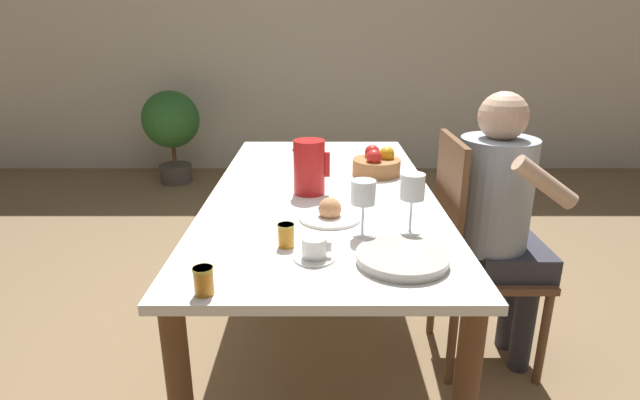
# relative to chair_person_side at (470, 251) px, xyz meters

# --- Properties ---
(ground_plane) EXTENTS (20.00, 20.00, 0.00)m
(ground_plane) POSITION_rel_chair_person_side_xyz_m (-0.63, 0.08, -0.52)
(ground_plane) COLOR #7F6647
(wall_back) EXTENTS (10.00, 0.06, 2.60)m
(wall_back) POSITION_rel_chair_person_side_xyz_m (-0.63, 3.21, 0.78)
(wall_back) COLOR beige
(wall_back) RESTS_ON ground_plane
(dining_table) EXTENTS (0.91, 1.85, 0.77)m
(dining_table) POSITION_rel_chair_person_side_xyz_m (-0.63, 0.08, 0.15)
(dining_table) COLOR white
(dining_table) RESTS_ON ground_plane
(chair_person_side) EXTENTS (0.42, 0.42, 1.00)m
(chair_person_side) POSITION_rel_chair_person_side_xyz_m (0.00, 0.00, 0.00)
(chair_person_side) COLOR brown
(chair_person_side) RESTS_ON ground_plane
(person_seated) EXTENTS (0.39, 0.41, 1.19)m
(person_seated) POSITION_rel_chair_person_side_xyz_m (0.10, -0.01, 0.18)
(person_seated) COLOR #33333D
(person_seated) RESTS_ON ground_plane
(red_pitcher) EXTENTS (0.15, 0.13, 0.22)m
(red_pitcher) POSITION_rel_chair_person_side_xyz_m (-0.69, 0.03, 0.36)
(red_pitcher) COLOR red
(red_pitcher) RESTS_ON dining_table
(wine_glass_water) EXTENTS (0.08, 0.08, 0.20)m
(wine_glass_water) POSITION_rel_chair_person_side_xyz_m (-0.34, -0.38, 0.40)
(wine_glass_water) COLOR white
(wine_glass_water) RESTS_ON dining_table
(wine_glass_juice) EXTENTS (0.08, 0.08, 0.19)m
(wine_glass_juice) POSITION_rel_chair_person_side_xyz_m (-0.50, -0.40, 0.38)
(wine_glass_juice) COLOR white
(wine_glass_juice) RESTS_ON dining_table
(teacup_near_person) EXTENTS (0.13, 0.13, 0.07)m
(teacup_near_person) POSITION_rel_chair_person_side_xyz_m (-0.66, -0.58, 0.28)
(teacup_near_person) COLOR white
(teacup_near_person) RESTS_ON dining_table
(serving_tray) EXTENTS (0.27, 0.27, 0.03)m
(serving_tray) POSITION_rel_chair_person_side_xyz_m (-0.40, -0.61, 0.26)
(serving_tray) COLOR #B7B2A8
(serving_tray) RESTS_ON dining_table
(bread_plate) EXTENTS (0.22, 0.22, 0.08)m
(bread_plate) POSITION_rel_chair_person_side_xyz_m (-0.61, -0.26, 0.27)
(bread_plate) COLOR white
(bread_plate) RESTS_ON dining_table
(jam_jar_amber) EXTENTS (0.05, 0.05, 0.07)m
(jam_jar_amber) POSITION_rel_chair_person_side_xyz_m (-0.94, -0.79, 0.29)
(jam_jar_amber) COLOR #C67A1E
(jam_jar_amber) RESTS_ON dining_table
(jam_jar_red) EXTENTS (0.05, 0.05, 0.07)m
(jam_jar_red) POSITION_rel_chair_person_side_xyz_m (-0.75, -0.50, 0.29)
(jam_jar_red) COLOR #C67A1E
(jam_jar_red) RESTS_ON dining_table
(fruit_bowl) EXTENTS (0.22, 0.22, 0.13)m
(fruit_bowl) POSITION_rel_chair_person_side_xyz_m (-0.38, 0.31, 0.30)
(fruit_bowl) COLOR #9E6B3D
(fruit_bowl) RESTS_ON dining_table
(potted_plant) EXTENTS (0.53, 0.53, 0.87)m
(potted_plant) POSITION_rel_chair_person_side_xyz_m (-2.03, 2.69, 0.03)
(potted_plant) COLOR #4C4742
(potted_plant) RESTS_ON ground_plane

